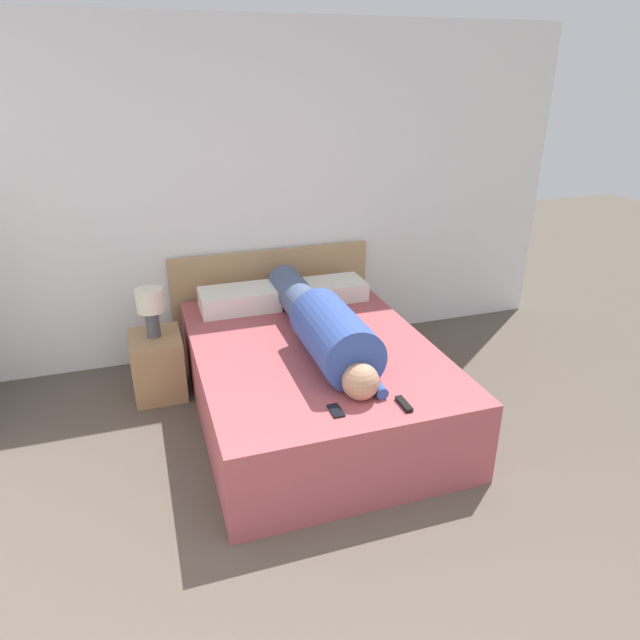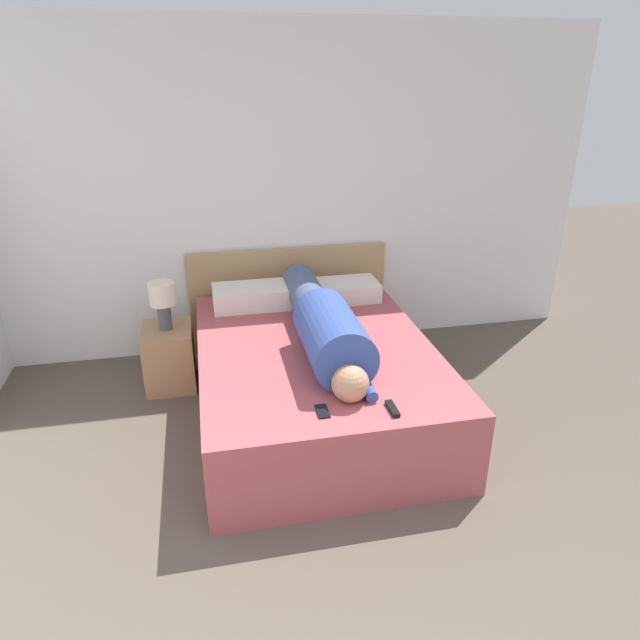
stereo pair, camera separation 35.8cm
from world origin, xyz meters
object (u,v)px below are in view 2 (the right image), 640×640
Objects in this scene: nightstand at (169,357)px; cell_phone at (322,411)px; pillow_near_headboard at (252,296)px; bed at (315,379)px; table_lamp at (163,299)px; pillow_second at (343,290)px; person_lying at (324,325)px; tv_remote at (392,409)px.

cell_phone is (0.88, -1.44, 0.31)m from nightstand.
bed is at bearing -65.88° from pillow_near_headboard.
table_lamp is 1.40m from pillow_second.
tv_remote is (0.20, -0.83, -0.15)m from person_lying.
bed is 4.46× the size of nightstand.
nightstand is 3.61× the size of cell_phone.
table_lamp reaches higher than tv_remote.
table_lamp reaches higher than bed.
pillow_near_headboard reaches higher than tv_remote.
pillow_second is (1.39, 0.15, 0.37)m from nightstand.
pillow_second is (1.39, 0.15, -0.10)m from table_lamp.
tv_remote is at bearing -9.52° from cell_phone.
tv_remote is (0.25, -0.88, 0.28)m from bed.
pillow_second is at bearing 85.43° from tv_remote.
bed is 3.71× the size of pillow_second.
tv_remote is at bearing -50.10° from table_lamp.
pillow_second is at bearing 68.12° from person_lying.
cell_phone is at bearing -98.77° from bed.
bed is 1.18× the size of person_lying.
pillow_near_headboard is at bearing 97.94° from cell_phone.
bed is 0.44m from person_lying.
cell_phone is at bearing -58.56° from table_lamp.
pillow_second is (0.73, 0.00, -0.01)m from pillow_near_headboard.
table_lamp is 2.78× the size of cell_phone.
pillow_second is 3.76× the size of tv_remote.
table_lamp reaches higher than cell_phone.
bed is at bearing -31.83° from table_lamp.
table_lamp is at bearing 148.17° from bed.
person_lying is at bearing -32.36° from table_lamp.
pillow_near_headboard is at bearing 115.92° from person_lying.
table_lamp is 0.68m from pillow_near_headboard.
nightstand is at bearing -166.89° from pillow_near_headboard.
cell_phone is at bearing -82.06° from pillow_near_headboard.
tv_remote reaches higher than bed.
nightstand is at bearing 129.90° from tv_remote.
nightstand is at bearing 147.64° from person_lying.
pillow_near_headboard is at bearing 13.11° from nightstand.
nightstand is 3.13× the size of tv_remote.
person_lying is at bearing 76.98° from cell_phone.
bed is at bearing -116.22° from pillow_second.
nightstand is 1.71m from cell_phone.
person_lying is (1.06, -0.67, -0.01)m from table_lamp.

